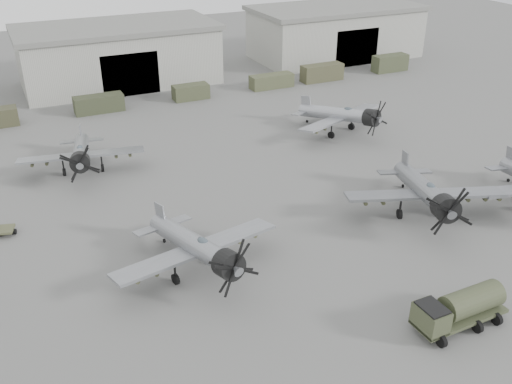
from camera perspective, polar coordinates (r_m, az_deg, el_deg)
ground at (r=38.79m, az=8.68°, el=-13.65°), size 220.00×220.00×0.00m
hangar_center at (r=89.89m, az=-13.59°, el=13.25°), size 29.00×14.80×8.70m
hangar_right at (r=104.14m, az=7.94°, el=15.61°), size 29.00×14.80×8.70m
support_truck_3 at (r=78.46m, az=-15.43°, el=8.51°), size 6.37×2.20×2.23m
support_truck_4 at (r=81.36m, az=-6.54°, el=9.91°), size 4.99×2.20×2.04m
support_truck_5 at (r=86.00m, az=1.57°, el=11.03°), size 6.52×2.20×1.98m
support_truck_6 at (r=90.00m, az=6.61°, el=11.78°), size 6.62×2.20×2.51m
support_truck_7 at (r=97.11m, az=13.25°, el=12.44°), size 5.85×2.20×2.62m
aircraft_mid_1 at (r=42.19m, az=-5.75°, el=-5.56°), size 13.36×12.03×5.30m
aircraft_mid_2 at (r=51.47m, az=16.71°, el=-0.04°), size 13.85×12.51×5.60m
aircraft_far_0 at (r=60.24m, az=-17.10°, el=3.73°), size 12.69×11.42×5.04m
aircraft_far_1 at (r=68.61m, az=8.75°, el=7.61°), size 12.98×11.70×5.22m
fuel_tanker at (r=40.22m, az=19.71°, el=-10.79°), size 6.72×3.16×2.58m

